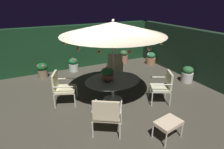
# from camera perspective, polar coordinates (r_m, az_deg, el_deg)

# --- Properties ---
(ground_plane) EXTENTS (7.99, 7.10, 0.02)m
(ground_plane) POSITION_cam_1_polar(r_m,az_deg,el_deg) (5.89, -2.09, -7.98)
(ground_plane) COLOR #474236
(hedge_backdrop_rear) EXTENTS (7.99, 0.30, 1.91)m
(hedge_backdrop_rear) POSITION_cam_1_polar(r_m,az_deg,el_deg) (8.55, -11.73, 8.30)
(hedge_backdrop_rear) COLOR #15371C
(hedge_backdrop_rear) RESTS_ON ground_plane
(hedge_backdrop_right) EXTENTS (0.30, 7.10, 1.91)m
(hedge_backdrop_right) POSITION_cam_1_polar(r_m,az_deg,el_deg) (7.78, 24.67, 5.33)
(hedge_backdrop_right) COLOR #1B2F1F
(hedge_backdrop_right) RESTS_ON ground_plane
(patio_dining_table) EXTENTS (1.71, 1.37, 0.71)m
(patio_dining_table) POSITION_cam_1_polar(r_m,az_deg,el_deg) (5.60, 0.28, -2.81)
(patio_dining_table) COLOR silver
(patio_dining_table) RESTS_ON ground_plane
(patio_umbrella) EXTENTS (2.89, 2.89, 2.47)m
(patio_umbrella) POSITION_cam_1_polar(r_m,az_deg,el_deg) (5.12, 0.31, 13.95)
(patio_umbrella) COLOR silver
(patio_umbrella) RESTS_ON ground_plane
(centerpiece_planter) EXTENTS (0.36, 0.36, 0.46)m
(centerpiece_planter) POSITION_cam_1_polar(r_m,az_deg,el_deg) (5.35, -1.42, 0.40)
(centerpiece_planter) COLOR #A5624B
(centerpiece_planter) RESTS_ON patio_dining_table
(patio_chair_north) EXTENTS (0.84, 0.85, 1.01)m
(patio_chair_north) POSITION_cam_1_polar(r_m,az_deg,el_deg) (7.02, 0.94, 2.45)
(patio_chair_north) COLOR silver
(patio_chair_north) RESTS_ON ground_plane
(patio_chair_northeast) EXTENTS (0.79, 0.80, 0.98)m
(patio_chair_northeast) POSITION_cam_1_polar(r_m,az_deg,el_deg) (5.71, -15.28, -3.49)
(patio_chair_northeast) COLOR silver
(patio_chair_northeast) RESTS_ON ground_plane
(patio_chair_east) EXTENTS (0.86, 0.84, 0.96)m
(patio_chair_east) POSITION_cam_1_polar(r_m,az_deg,el_deg) (4.29, -1.57, -11.87)
(patio_chair_east) COLOR silver
(patio_chair_east) RESTS_ON ground_plane
(patio_chair_southeast) EXTENTS (0.76, 0.77, 0.97)m
(patio_chair_southeast) POSITION_cam_1_polar(r_m,az_deg,el_deg) (5.79, 15.57, -3.12)
(patio_chair_southeast) COLOR silver
(patio_chair_southeast) RESTS_ON ground_plane
(ottoman_footrest) EXTENTS (0.65, 0.50, 0.44)m
(ottoman_footrest) POSITION_cam_1_polar(r_m,az_deg,el_deg) (4.45, 16.93, -14.21)
(ottoman_footrest) COLOR beige
(ottoman_footrest) RESTS_ON ground_plane
(potted_plant_right_far) EXTENTS (0.40, 0.40, 0.58)m
(potted_plant_right_far) POSITION_cam_1_polar(r_m,az_deg,el_deg) (8.25, -11.77, 3.03)
(potted_plant_right_far) COLOR beige
(potted_plant_right_far) RESTS_ON ground_plane
(potted_plant_left_far) EXTENTS (0.42, 0.42, 0.61)m
(potted_plant_left_far) POSITION_cam_1_polar(r_m,az_deg,el_deg) (9.24, 3.62, 5.61)
(potted_plant_left_far) COLOR #A0644F
(potted_plant_left_far) RESTS_ON ground_plane
(potted_plant_right_near) EXTENTS (0.43, 0.44, 0.62)m
(potted_plant_right_near) POSITION_cam_1_polar(r_m,az_deg,el_deg) (7.86, -20.62, 1.34)
(potted_plant_right_near) COLOR #816A4E
(potted_plant_right_near) RESTS_ON ground_plane
(potted_plant_back_center) EXTENTS (0.43, 0.43, 0.62)m
(potted_plant_back_center) POSITION_cam_1_polar(r_m,az_deg,el_deg) (7.57, 22.15, 0.05)
(potted_plant_back_center) COLOR beige
(potted_plant_back_center) RESTS_ON ground_plane
(potted_plant_back_right) EXTENTS (0.46, 0.46, 0.57)m
(potted_plant_back_right) POSITION_cam_1_polar(r_m,az_deg,el_deg) (9.19, 11.84, 4.90)
(potted_plant_back_right) COLOR #9E6A48
(potted_plant_back_right) RESTS_ON ground_plane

